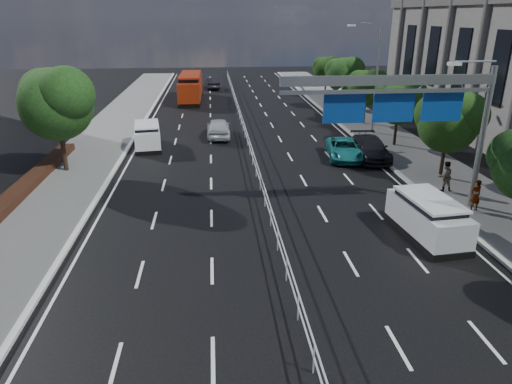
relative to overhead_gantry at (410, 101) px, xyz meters
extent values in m
plane|color=black|center=(-6.74, -10.05, -5.61)|extent=(160.00, 160.00, 0.00)
cube|color=silver|center=(-6.74, 12.45, -4.61)|extent=(0.05, 85.00, 0.05)
cube|color=silver|center=(-6.74, 12.45, -5.06)|extent=(0.05, 85.00, 0.05)
cylinder|color=gray|center=(3.86, -0.05, -2.01)|extent=(0.28, 0.28, 7.20)
cube|color=gray|center=(-1.14, -0.05, 0.99)|extent=(10.20, 0.25, 0.45)
cube|color=gray|center=(-1.14, -0.05, 0.49)|extent=(10.20, 0.18, 0.18)
cylinder|color=gray|center=(2.86, -0.05, 1.79)|extent=(2.00, 0.10, 0.10)
cube|color=silver|center=(1.86, -0.05, 1.69)|extent=(0.60, 0.25, 0.15)
cube|color=navy|center=(1.66, 0.13, -0.31)|extent=(2.00, 0.08, 1.40)
cube|color=white|center=(1.66, 0.18, -0.31)|extent=(1.80, 0.02, 1.20)
cube|color=navy|center=(-0.74, 0.13, -0.31)|extent=(2.00, 0.08, 1.40)
cube|color=white|center=(-0.74, 0.18, -0.31)|extent=(1.80, 0.02, 1.20)
cube|color=navy|center=(-3.14, 0.13, -0.31)|extent=(2.00, 0.08, 1.40)
cube|color=white|center=(-3.14, 0.18, -0.31)|extent=(1.80, 0.02, 1.20)
cylinder|color=gray|center=(4.06, 15.95, -1.11)|extent=(0.16, 0.16, 9.00)
cylinder|color=gray|center=(2.86, 15.95, 3.19)|extent=(0.10, 2.40, 0.10)
cube|color=silver|center=(1.66, 15.95, 3.04)|extent=(0.60, 0.25, 0.15)
cylinder|color=black|center=(-18.74, 7.95, -3.86)|extent=(0.28, 0.28, 3.50)
sphere|color=#123310|center=(-18.74, 7.95, -1.27)|extent=(4.40, 4.40, 4.40)
sphere|color=#123310|center=(-17.86, 7.29, -0.57)|extent=(3.30, 3.30, 3.30)
sphere|color=#123310|center=(-19.51, 8.61, -0.71)|extent=(3.08, 3.08, 3.08)
cylinder|color=black|center=(4.46, 4.45, -4.21)|extent=(0.22, 0.22, 2.80)
sphere|color=black|center=(4.46, 4.45, -2.13)|extent=(3.50, 3.50, 3.50)
sphere|color=black|center=(5.16, 3.92, -1.57)|extent=(2.62, 2.62, 2.62)
sphere|color=black|center=(3.85, 4.97, -1.69)|extent=(2.45, 2.45, 2.45)
cylinder|color=black|center=(4.46, 11.95, -4.26)|extent=(0.22, 0.22, 2.70)
sphere|color=#123310|center=(4.46, 11.95, -2.26)|extent=(3.30, 3.30, 3.30)
sphere|color=#123310|center=(5.12, 11.45, -1.72)|extent=(2.48, 2.48, 2.47)
sphere|color=#123310|center=(3.88, 12.44, -1.83)|extent=(2.31, 2.31, 2.31)
cylinder|color=black|center=(4.46, 19.45, -4.28)|extent=(0.21, 0.21, 2.65)
sphere|color=black|center=(4.46, 19.45, -2.32)|extent=(3.20, 3.20, 3.20)
sphere|color=black|center=(5.10, 18.97, -1.79)|extent=(2.40, 2.40, 2.40)
sphere|color=black|center=(3.90, 19.93, -1.90)|extent=(2.24, 2.24, 2.24)
cylinder|color=black|center=(4.46, 26.95, -4.18)|extent=(0.23, 0.23, 2.85)
sphere|color=#123310|center=(4.46, 26.95, -2.07)|extent=(3.60, 3.60, 3.60)
sphere|color=#123310|center=(5.18, 26.41, -1.50)|extent=(2.70, 2.70, 2.70)
sphere|color=#123310|center=(3.83, 27.49, -1.62)|extent=(2.52, 2.52, 2.52)
cylinder|color=black|center=(4.46, 34.45, -4.31)|extent=(0.21, 0.21, 2.60)
sphere|color=black|center=(4.46, 34.45, -2.38)|extent=(3.10, 3.10, 3.10)
sphere|color=black|center=(5.08, 33.98, -1.86)|extent=(2.32, 2.33, 2.32)
sphere|color=black|center=(3.92, 34.91, -1.97)|extent=(2.17, 2.17, 2.17)
cube|color=black|center=(-14.25, 13.36, -5.45)|extent=(2.40, 4.49, 0.31)
cube|color=white|center=(-14.25, 13.36, -4.71)|extent=(2.35, 4.40, 1.27)
cube|color=black|center=(-14.25, 13.36, -4.08)|extent=(2.05, 3.22, 0.56)
cube|color=white|center=(-14.25, 13.36, -3.80)|extent=(2.16, 3.48, 0.11)
cylinder|color=black|center=(-14.82, 11.89, -5.29)|extent=(0.35, 0.66, 0.63)
cylinder|color=black|center=(-13.31, 12.09, -5.29)|extent=(0.35, 0.66, 0.63)
cylinder|color=black|center=(-15.19, 14.63, -5.29)|extent=(0.35, 0.66, 0.63)
cylinder|color=black|center=(-13.68, 14.84, -5.29)|extent=(0.35, 0.66, 0.63)
cube|color=black|center=(-11.76, 33.82, -5.45)|extent=(2.59, 10.27, 0.31)
cube|color=maroon|center=(-11.76, 33.82, -4.14)|extent=(2.54, 10.07, 2.08)
cube|color=black|center=(-11.76, 33.82, -3.10)|extent=(2.30, 7.26, 0.92)
cube|color=maroon|center=(-11.76, 33.82, -2.64)|extent=(2.41, 7.86, 0.18)
cylinder|color=black|center=(-12.81, 30.52, -5.29)|extent=(0.28, 0.63, 0.63)
cylinder|color=black|center=(-10.80, 30.50, -5.29)|extent=(0.28, 0.63, 0.63)
cylinder|color=black|center=(-12.71, 37.15, -5.29)|extent=(0.28, 0.63, 0.63)
cylinder|color=black|center=(-10.70, 37.12, -5.29)|extent=(0.28, 0.63, 0.63)
imported|color=silver|center=(-8.88, 16.06, -4.82)|extent=(1.86, 4.62, 1.57)
imported|color=black|center=(-9.25, 42.63, -4.84)|extent=(2.12, 4.80, 1.53)
cube|color=black|center=(0.14, -2.95, -5.45)|extent=(2.34, 4.68, 0.31)
cube|color=silver|center=(0.14, -2.95, -4.70)|extent=(2.29, 4.59, 1.28)
cube|color=black|center=(0.14, -2.95, -4.07)|extent=(2.02, 3.34, 0.56)
cube|color=silver|center=(0.14, -2.95, -3.78)|extent=(2.12, 3.61, 0.11)
cylinder|color=black|center=(-0.50, -4.48, -5.29)|extent=(0.33, 0.66, 0.64)
cylinder|color=black|center=(1.07, -4.33, -5.29)|extent=(0.33, 0.66, 0.64)
cylinder|color=black|center=(-0.78, -1.57, -5.29)|extent=(0.33, 0.66, 0.64)
cylinder|color=black|center=(0.79, -1.42, -5.29)|extent=(0.33, 0.66, 0.64)
imported|color=#1A7375|center=(-0.24, 9.25, -4.94)|extent=(2.81, 5.05, 1.34)
imported|color=black|center=(1.56, 9.03, -4.87)|extent=(2.38, 5.20, 1.48)
imported|color=gray|center=(3.69, -0.67, -4.64)|extent=(0.66, 0.49, 1.65)
imported|color=gray|center=(3.52, 2.17, -4.61)|extent=(0.85, 0.67, 1.72)
camera|label=1|loc=(-9.30, -20.76, 3.79)|focal=32.00mm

